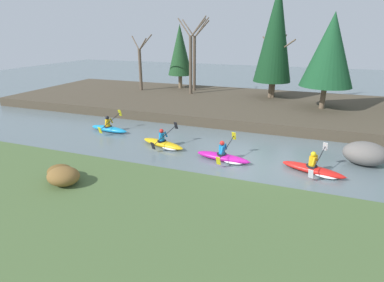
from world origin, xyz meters
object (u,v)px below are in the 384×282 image
at_px(kayaker_lead, 315,170).
at_px(kayaker_far_back, 109,128).
at_px(kayaker_trailing, 164,144).
at_px(boulder_midstream, 365,153).
at_px(kayaker_middle, 225,157).

relative_size(kayaker_lead, kayaker_far_back, 0.99).
xyz_separation_m(kayaker_lead, kayaker_trailing, (-7.60, 0.67, 0.00)).
xyz_separation_m(kayaker_far_back, boulder_midstream, (14.16, -0.07, 0.32)).
relative_size(kayaker_trailing, boulder_midstream, 1.44).
height_order(kayaker_lead, kayaker_middle, same).
relative_size(kayaker_lead, kayaker_trailing, 1.00).
bearing_deg(kayaker_middle, kayaker_trailing, 177.34).
bearing_deg(kayaker_middle, kayaker_lead, 8.21).
xyz_separation_m(kayaker_lead, kayaker_far_back, (-11.99, 1.94, 0.02)).
height_order(kayaker_middle, kayaker_far_back, same).
bearing_deg(kayaker_far_back, boulder_midstream, 6.30).
height_order(kayaker_middle, boulder_midstream, kayaker_middle).
height_order(kayaker_lead, kayaker_trailing, same).
distance_m(kayaker_trailing, kayaker_far_back, 4.57).
xyz_separation_m(kayaker_trailing, boulder_midstream, (9.77, 1.21, 0.35)).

